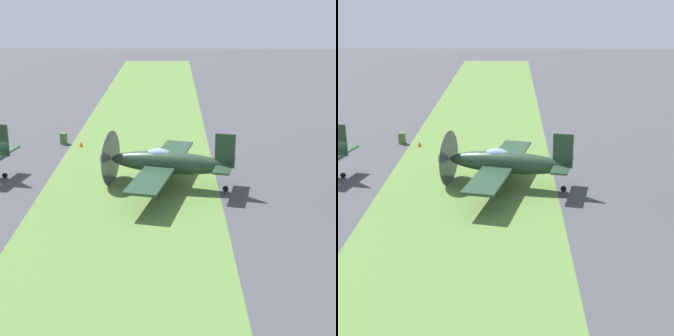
{
  "view_description": "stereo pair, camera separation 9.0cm",
  "coord_description": "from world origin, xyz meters",
  "views": [
    {
      "loc": [
        -33.93,
        -11.81,
        11.85
      ],
      "look_at": [
        -2.84,
        -11.57,
        1.39
      ],
      "focal_mm": 56.99,
      "sensor_mm": 36.0,
      "label": 1
    },
    {
      "loc": [
        -33.93,
        -11.9,
        11.85
      ],
      "look_at": [
        -2.84,
        -11.57,
        1.39
      ],
      "focal_mm": 56.99,
      "sensor_mm": 36.0,
      "label": 2
    }
  ],
  "objects": [
    {
      "name": "fuel_drum",
      "position": [
        7.41,
        -3.06,
        0.45
      ],
      "size": [
        0.6,
        0.6,
        0.9
      ],
      "primitive_type": "cylinder",
      "color": "#476633",
      "rests_on": "ground"
    },
    {
      "name": "runway_marker_cone",
      "position": [
        6.57,
        -4.6,
        0.22
      ],
      "size": [
        0.36,
        0.36,
        0.44
      ],
      "primitive_type": "cone",
      "color": "orange",
      "rests_on": "ground"
    },
    {
      "name": "grass_verge",
      "position": [
        0.0,
        -9.23,
        0.0
      ],
      "size": [
        120.0,
        11.0,
        0.01
      ],
      "primitive_type": "cube",
      "color": "#567A38",
      "rests_on": "ground"
    },
    {
      "name": "airplane_wingman",
      "position": [
        -2.4,
        -11.48,
        1.6
      ],
      "size": [
        10.81,
        8.64,
        3.83
      ],
      "rotation": [
        0.0,
        0.0,
        -0.22
      ],
      "color": "#233D28",
      "rests_on": "ground"
    }
  ]
}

